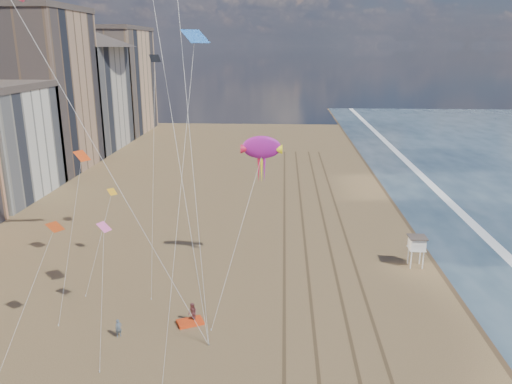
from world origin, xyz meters
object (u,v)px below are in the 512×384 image
(show_kite, at_px, (262,148))
(kite_flyer_a, at_px, (119,328))
(kite_flyer_b, at_px, (192,313))
(grounded_kite, at_px, (190,322))
(lifeguard_stand, at_px, (417,243))

(show_kite, xyz_separation_m, kite_flyer_a, (-10.69, -13.21, -11.98))
(kite_flyer_a, distance_m, kite_flyer_b, 5.96)
(show_kite, bearing_deg, kite_flyer_b, -115.76)
(show_kite, height_order, kite_flyer_b, show_kite)
(grounded_kite, height_order, kite_flyer_a, kite_flyer_a)
(show_kite, bearing_deg, kite_flyer_a, -128.99)
(grounded_kite, xyz_separation_m, kite_flyer_b, (0.18, 0.16, 0.76))
(lifeguard_stand, xyz_separation_m, show_kite, (-16.05, -1.45, 10.17))
(show_kite, height_order, kite_flyer_a, show_kite)
(show_kite, distance_m, kite_flyer_b, 16.87)
(show_kite, distance_m, kite_flyer_a, 20.79)
(kite_flyer_a, height_order, kite_flyer_b, kite_flyer_b)
(lifeguard_stand, height_order, grounded_kite, lifeguard_stand)
(lifeguard_stand, xyz_separation_m, grounded_kite, (-21.46, -12.43, -2.43))
(lifeguard_stand, bearing_deg, kite_flyer_b, -150.01)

